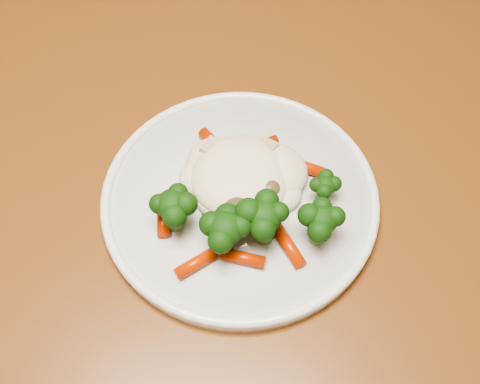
% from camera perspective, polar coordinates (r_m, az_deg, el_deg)
% --- Properties ---
extents(dining_table, '(1.29, 0.96, 0.75)m').
position_cam_1_polar(dining_table, '(0.69, 0.89, -6.71)').
color(dining_table, brown).
rests_on(dining_table, ground).
extents(plate, '(0.27, 0.27, 0.01)m').
position_cam_1_polar(plate, '(0.60, -0.00, -0.71)').
color(plate, white).
rests_on(plate, dining_table).
extents(meal, '(0.18, 0.18, 0.05)m').
position_cam_1_polar(meal, '(0.57, 0.45, -0.20)').
color(meal, '#F4E7C3').
rests_on(meal, plate).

